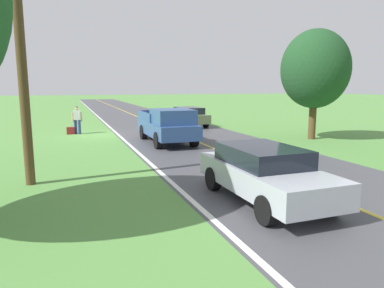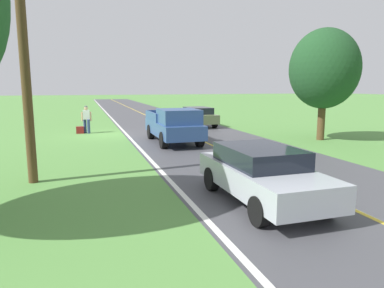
{
  "view_description": "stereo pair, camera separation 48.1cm",
  "coord_description": "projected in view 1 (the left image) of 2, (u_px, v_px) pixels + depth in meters",
  "views": [
    {
      "loc": [
        1.92,
        22.04,
        2.95
      ],
      "look_at": [
        -1.74,
        11.81,
        1.17
      ],
      "focal_mm": 33.11,
      "sensor_mm": 36.0,
      "label": 1
    },
    {
      "loc": [
        1.47,
        22.19,
        2.95
      ],
      "look_at": [
        -1.74,
        11.81,
        1.17
      ],
      "focal_mm": 33.11,
      "sensor_mm": 36.0,
      "label": 2
    }
  ],
  "objects": [
    {
      "name": "lane_edge_line",
      "position": [
        118.0,
        134.0,
        21.95
      ],
      "size": [
        0.16,
        117.6,
        0.0
      ],
      "primitive_type": "cube",
      "color": "silver",
      "rests_on": "ground"
    },
    {
      "name": "sedan_near_oncoming",
      "position": [
        188.0,
        116.0,
        26.13
      ],
      "size": [
        1.98,
        4.43,
        1.41
      ],
      "color": "#66754C",
      "rests_on": "ground"
    },
    {
      "name": "lane_centre_line",
      "position": [
        173.0,
        132.0,
        23.15
      ],
      "size": [
        0.14,
        117.6,
        0.0
      ],
      "primitive_type": "cube",
      "color": "gold",
      "rests_on": "ground"
    },
    {
      "name": "hitchhiker_walking",
      "position": [
        77.0,
        118.0,
        21.92
      ],
      "size": [
        0.62,
        0.51,
        1.75
      ],
      "color": "navy",
      "rests_on": "ground"
    },
    {
      "name": "utility_pole_roadside",
      "position": [
        20.0,
        37.0,
        10.06
      ],
      "size": [
        0.28,
        0.28,
        8.64
      ],
      "primitive_type": "cylinder",
      "color": "brown",
      "rests_on": "ground"
    },
    {
      "name": "road_surface",
      "position": [
        173.0,
        132.0,
        23.15
      ],
      "size": [
        7.59,
        120.0,
        0.0
      ],
      "primitive_type": "cube",
      "color": "#47474C",
      "rests_on": "ground"
    },
    {
      "name": "suitcase_carried",
      "position": [
        71.0,
        131.0,
        21.83
      ],
      "size": [
        0.46,
        0.2,
        0.45
      ],
      "primitive_type": "cube",
      "rotation": [
        0.0,
        0.0,
        1.56
      ],
      "color": "maroon",
      "rests_on": "ground"
    },
    {
      "name": "pickup_truck_passing",
      "position": [
        168.0,
        125.0,
        18.31
      ],
      "size": [
        2.11,
        5.4,
        1.82
      ],
      "color": "#2D4C84",
      "rests_on": "ground"
    },
    {
      "name": "tree_far_side_near",
      "position": [
        315.0,
        69.0,
        19.33
      ],
      "size": [
        3.72,
        3.72,
        6.01
      ],
      "color": "brown",
      "rests_on": "ground"
    },
    {
      "name": "ground_plane",
      "position": [
        100.0,
        135.0,
        21.59
      ],
      "size": [
        200.0,
        200.0,
        0.0
      ],
      "primitive_type": "plane",
      "color": "#568E42"
    },
    {
      "name": "sedan_ahead_same_lane",
      "position": [
        265.0,
        172.0,
        9.12
      ],
      "size": [
        1.98,
        4.43,
        1.41
      ],
      "color": "#B2B7C1",
      "rests_on": "ground"
    }
  ]
}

